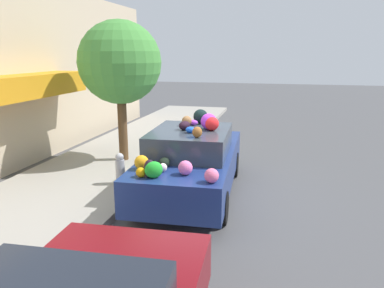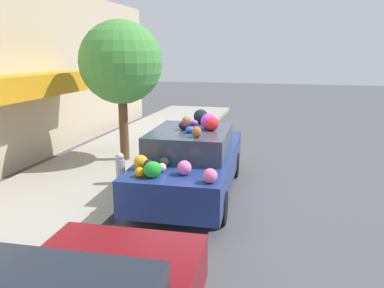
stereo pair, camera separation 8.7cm
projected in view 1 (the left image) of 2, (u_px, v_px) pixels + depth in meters
name	position (u px, v px, depth m)	size (l,w,h in m)	color
ground_plane	(195.00, 193.00, 8.11)	(60.00, 60.00, 0.00)	#4C4C4F
sidewalk_curb	(82.00, 180.00, 8.71)	(24.00, 3.20, 0.15)	#9E998E
street_tree	(120.00, 63.00, 9.56)	(2.13, 2.13, 3.65)	brown
fire_hydrant	(120.00, 169.00, 8.20)	(0.20, 0.20, 0.70)	#B2B2B7
art_car	(192.00, 160.00, 7.90)	(4.40, 1.97, 1.77)	navy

